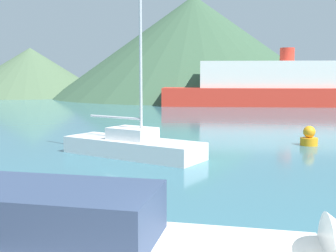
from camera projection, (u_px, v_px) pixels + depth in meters
sailboat_inner at (132, 145)px, 18.02m from camera, size 6.30×5.23×9.05m
ferry_distant at (286, 86)px, 49.94m from camera, size 29.72×9.90×6.79m
buoy_marker at (309, 137)px, 20.84m from camera, size 0.85×0.85×0.97m
hill_west at (31, 72)px, 75.27m from camera, size 27.15×27.15×8.56m
hill_central at (194, 47)px, 71.81m from camera, size 47.60×47.60×17.05m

